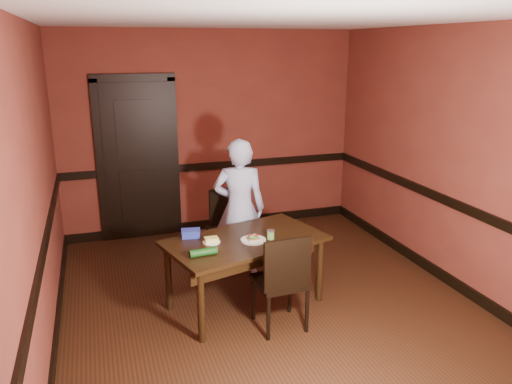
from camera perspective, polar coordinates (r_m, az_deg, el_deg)
floor at (r=5.17m, az=1.24°, el=-12.29°), size 4.00×4.50×0.01m
ceiling at (r=4.55m, az=1.46°, el=19.13°), size 4.00×4.50×0.01m
wall_back at (r=6.80m, az=-5.05°, el=6.72°), size 4.00×0.02×2.70m
wall_front at (r=2.78m, az=17.22°, el=-8.44°), size 4.00×0.02×2.70m
wall_left at (r=4.45m, az=-23.73°, el=0.24°), size 0.02×4.50×2.70m
wall_right at (r=5.66m, az=20.86°, el=3.75°), size 0.02×4.50×2.70m
dado_back at (r=6.87m, az=-4.93°, el=3.00°), size 4.00×0.03×0.10m
dado_left at (r=4.58m, az=-22.90°, el=-5.16°), size 0.03×4.50×0.10m
dado_right at (r=5.75m, az=20.29°, el=-0.63°), size 0.03×4.50×0.10m
baseboard_back at (r=7.11m, az=-4.76°, el=-3.59°), size 4.00×0.03×0.12m
baseboard_left at (r=4.94m, az=-21.80°, el=-14.29°), size 0.03×4.50×0.12m
baseboard_right at (r=6.04m, az=19.50°, el=-8.27°), size 0.03×4.50×0.12m
door at (r=6.66m, az=-13.34°, el=3.88°), size 1.05×0.07×2.20m
dining_table at (r=4.95m, az=-1.22°, el=-9.13°), size 1.66×1.21×0.70m
chair_far at (r=5.81m, az=-3.21°, el=-4.22°), size 0.46×0.46×0.88m
chair_near at (r=4.55m, az=2.75°, el=-9.95°), size 0.45×0.45×0.92m
person at (r=5.45m, az=-1.91°, el=-1.90°), size 0.65×0.52×1.55m
sandwich_plate at (r=4.75m, az=-0.32°, el=-5.42°), size 0.24×0.24×0.06m
sauce_jar at (r=4.79m, az=1.68°, el=-4.87°), size 0.08×0.08×0.09m
cheese_saucer at (r=4.73m, az=-5.12°, el=-5.55°), size 0.17×0.17×0.05m
food_tub at (r=4.88m, az=-7.46°, el=-4.71°), size 0.20×0.15×0.08m
wrapped_veg at (r=4.44m, az=-6.05°, el=-6.86°), size 0.25×0.09×0.07m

